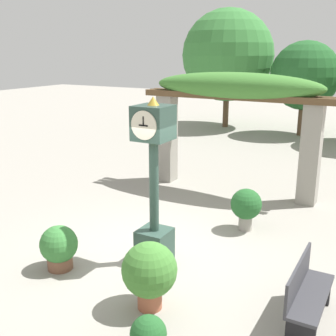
# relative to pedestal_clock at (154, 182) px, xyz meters

# --- Properties ---
(ground_plane) EXTENTS (60.00, 60.00, 0.00)m
(ground_plane) POSITION_rel_pedestal_clock_xyz_m (-0.23, 0.30, -1.50)
(ground_plane) COLOR gray
(pedestal_clock) EXTENTS (0.58, 0.63, 2.98)m
(pedestal_clock) POSITION_rel_pedestal_clock_xyz_m (0.00, 0.00, 0.00)
(pedestal_clock) COLOR #2D473D
(pedestal_clock) RESTS_ON ground
(pergola) EXTENTS (5.07, 1.06, 3.17)m
(pergola) POSITION_rel_pedestal_clock_xyz_m (-0.23, 4.45, 0.95)
(pergola) COLOR gray
(pergola) RESTS_ON ground
(potted_plant_near_left) EXTENTS (0.82, 0.82, 1.04)m
(potted_plant_near_left) POSITION_rel_pedestal_clock_xyz_m (0.68, -1.27, -0.91)
(potted_plant_near_left) COLOR #9E563D
(potted_plant_near_left) RESTS_ON ground
(potted_plant_far_left) EXTENTS (0.66, 0.66, 0.79)m
(potted_plant_far_left) POSITION_rel_pedestal_clock_xyz_m (-1.31, -1.04, -1.08)
(potted_plant_far_left) COLOR brown
(potted_plant_far_left) RESTS_ON ground
(potted_plant_far_right) EXTENTS (0.66, 0.66, 0.91)m
(potted_plant_far_right) POSITION_rel_pedestal_clock_xyz_m (0.98, 2.13, -0.95)
(potted_plant_far_right) COLOR gray
(potted_plant_far_right) RESTS_ON ground
(park_bench) EXTENTS (0.42, 1.41, 0.89)m
(park_bench) POSITION_rel_pedestal_clock_xyz_m (2.76, -0.47, -1.07)
(park_bench) COLOR #38383D
(park_bench) RESTS_ON ground
(tree_line) EXTENTS (11.65, 5.05, 5.65)m
(tree_line) POSITION_rel_pedestal_clock_xyz_m (-0.84, 13.32, 1.71)
(tree_line) COLOR brown
(tree_line) RESTS_ON ground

